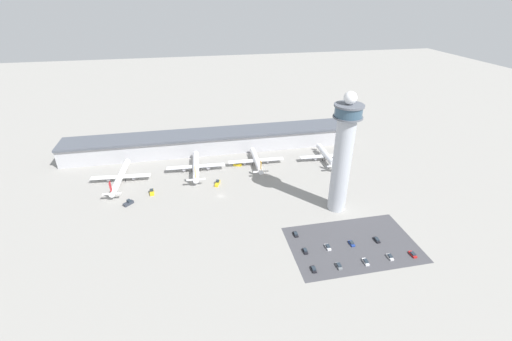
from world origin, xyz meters
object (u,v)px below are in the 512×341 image
car_maroon_suv (305,251)px  airplane_gate_bravo (196,166)px  car_yellow_taxi (296,234)px  airplane_gate_charlie (256,160)px  airplane_gate_delta (326,156)px  car_silver_sedan (328,247)px  control_tower (343,153)px  car_blue_compact (390,257)px  service_truck_water (237,164)px  car_white_wagon (339,266)px  car_black_suv (352,243)px  car_navy_sedan (377,240)px  airplane_gate_alpha (120,177)px  service_truck_catering (217,183)px  car_red_hatchback (314,269)px  service_truck_fuel (129,203)px  car_grey_coupe (413,254)px  service_truck_baggage (152,192)px  car_green_van (366,262)px

car_maroon_suv → airplane_gate_bravo: bearing=117.2°
car_maroon_suv → car_yellow_taxi: car_maroon_suv is taller
airplane_gate_bravo → airplane_gate_charlie: 43.64m
airplane_gate_delta → car_silver_sedan: airplane_gate_delta is taller
control_tower → car_blue_compact: (8.53, -44.98, -35.02)m
service_truck_water → car_white_wagon: 115.13m
car_black_suv → car_navy_sedan: size_ratio=0.97×
car_navy_sedan → airplane_gate_alpha: bearing=147.0°
service_truck_catering → car_red_hatchback: 93.65m
airplane_gate_charlie → car_navy_sedan: 105.07m
control_tower → car_blue_compact: bearing=-79.3°
airplane_gate_delta → service_truck_fuel: (-138.01, -31.88, -3.19)m
airplane_gate_alpha → car_navy_sedan: bearing=-33.0°
control_tower → car_black_suv: size_ratio=15.68×
car_silver_sedan → car_red_hatchback: size_ratio=1.02×
service_truck_water → car_blue_compact: 124.17m
car_silver_sedan → car_yellow_taxi: (-12.69, 12.94, -0.06)m
car_navy_sedan → car_grey_coupe: bearing=-49.0°
service_truck_baggage → car_white_wagon: 122.58m
car_green_van → car_blue_compact: car_blue_compact is taller
car_green_van → car_grey_coupe: bearing=0.3°
service_truck_catering → car_maroon_suv: service_truck_catering is taller
service_truck_catering → car_white_wagon: bearing=-61.3°
service_truck_baggage → car_black_suv: bearing=-34.5°
car_grey_coupe → car_green_van: bearing=-179.7°
service_truck_water → car_black_suv: service_truck_water is taller
control_tower → car_black_suv: control_tower is taller
car_red_hatchback → service_truck_catering: bearing=112.2°
service_truck_baggage → car_blue_compact: bearing=-35.7°
airplane_gate_alpha → airplane_gate_bravo: bearing=5.4°
airplane_gate_charlie → car_green_van: (30.48, -109.07, -3.33)m
airplane_gate_bravo → airplane_gate_delta: 96.31m
airplane_gate_bravo → service_truck_baggage: (-28.80, -23.58, -3.48)m
car_navy_sedan → service_truck_fuel: bearing=155.0°
car_white_wagon → car_yellow_taxi: bearing=115.8°
airplane_gate_delta → car_grey_coupe: airplane_gate_delta is taller
service_truck_baggage → car_white_wagon: (89.37, -83.90, -0.37)m
airplane_gate_alpha → car_red_hatchback: 141.86m
car_yellow_taxi → service_truck_catering: bearing=119.9°
service_truck_fuel → service_truck_baggage: bearing=38.1°
airplane_gate_charlie → airplane_gate_bravo: bearing=-177.8°
airplane_gate_alpha → car_white_wagon: bearing=-43.0°
car_maroon_suv → car_navy_sedan: bearing=1.0°
car_silver_sedan → car_black_suv: car_silver_sedan is taller
car_grey_coupe → car_yellow_taxi: car_grey_coupe is taller
service_truck_baggage → car_yellow_taxi: bearing=-36.9°
service_truck_baggage → car_white_wagon: service_truck_baggage is taller
airplane_gate_charlie → car_white_wagon: bearing=-81.2°
airplane_gate_delta → service_truck_fuel: size_ratio=6.43×
service_truck_fuel → car_navy_sedan: bearing=-25.0°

